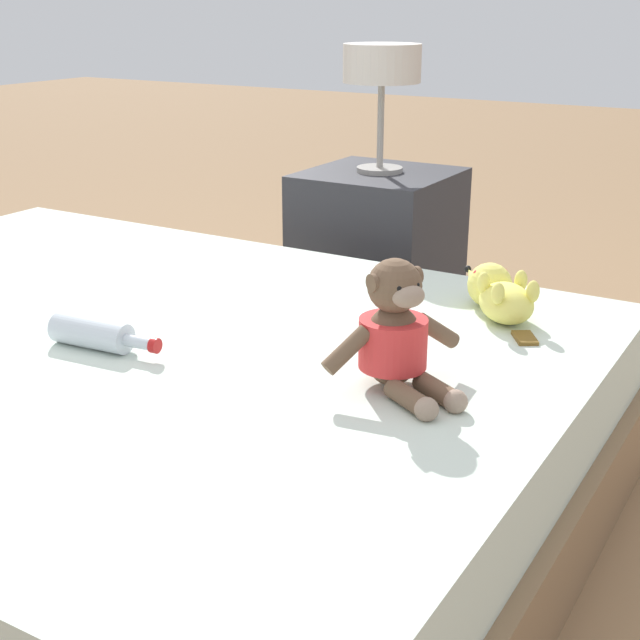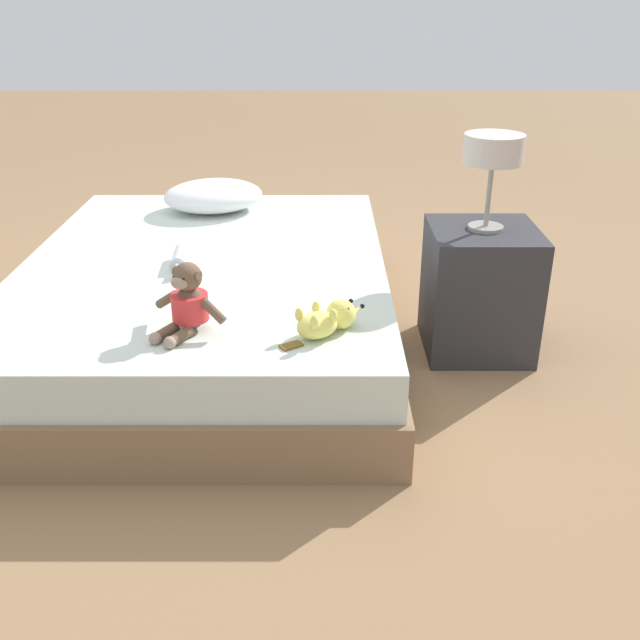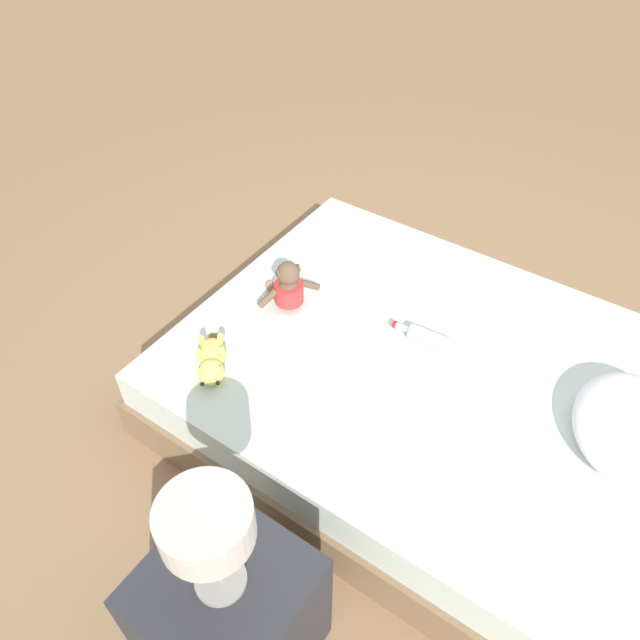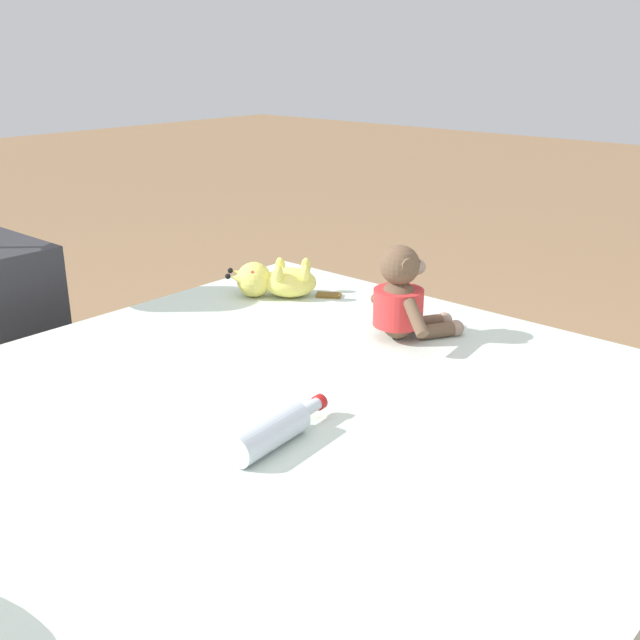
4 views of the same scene
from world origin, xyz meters
TOP-DOWN VIEW (x-y plane):
  - ground_plane at (0.00, 0.00)m, footprint 16.00×16.00m
  - bed at (0.00, 0.00)m, footprint 1.54×2.04m
  - plush_monkey at (0.05, -0.67)m, footprint 0.26×0.25m
  - plush_yellow_creature at (0.51, -0.70)m, footprint 0.29×0.25m
  - glass_bottle at (-0.09, -0.08)m, footprint 0.08×0.25m

SIDE VIEW (x-z plane):
  - ground_plane at x=0.00m, z-range 0.00..0.00m
  - bed at x=0.00m, z-range 0.00..0.37m
  - glass_bottle at x=-0.09m, z-range 0.37..0.43m
  - plush_yellow_creature at x=0.51m, z-range 0.37..0.47m
  - plush_monkey at x=0.05m, z-range 0.35..0.59m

